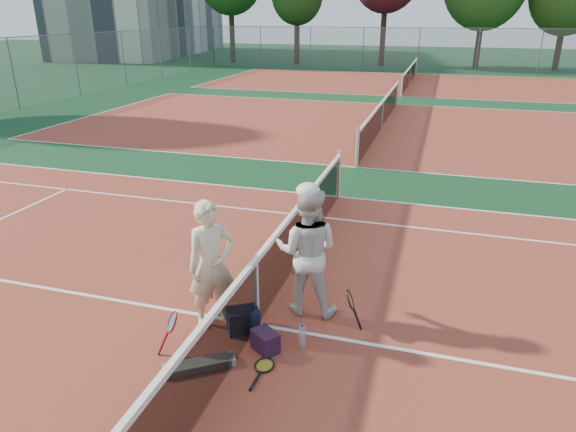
{
  "coord_description": "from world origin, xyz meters",
  "views": [
    {
      "loc": [
        2.12,
        -5.59,
        3.97
      ],
      "look_at": [
        0.0,
        1.46,
        1.05
      ],
      "focal_mm": 32.0,
      "sensor_mm": 36.0,
      "label": 1
    }
  ],
  "objects": [
    {
      "name": "net_main",
      "position": [
        0.0,
        0.0,
        0.51
      ],
      "size": [
        0.1,
        10.98,
        1.02
      ],
      "primitive_type": null,
      "color": "black",
      "rests_on": "ground"
    },
    {
      "name": "racket_black_held",
      "position": [
        1.21,
        0.28,
        0.29
      ],
      "size": [
        0.27,
        0.3,
        0.57
      ],
      "primitive_type": null,
      "rotation": [
        0.0,
        0.0,
        3.28
      ],
      "color": "black",
      "rests_on": "ground"
    },
    {
      "name": "fence_back",
      "position": [
        0.0,
        34.0,
        1.5
      ],
      "size": [
        32.0,
        0.06,
        3.0
      ],
      "primitive_type": null,
      "color": "slate",
      "rests_on": "ground"
    },
    {
      "name": "player_a",
      "position": [
        -0.58,
        -0.11,
        0.89
      ],
      "size": [
        0.76,
        0.76,
        1.78
      ],
      "primitive_type": "imported",
      "rotation": [
        0.0,
        0.0,
        0.78
      ],
      "color": "beige",
      "rests_on": "ground"
    },
    {
      "name": "ground",
      "position": [
        0.0,
        0.0,
        0.0
      ],
      "size": [
        130.0,
        130.0,
        0.0
      ],
      "primitive_type": "plane",
      "color": "#0E361C",
      "rests_on": "ground"
    },
    {
      "name": "court_far_a",
      "position": [
        0.0,
        13.5,
        0.0
      ],
      "size": [
        23.77,
        10.97,
        0.01
      ],
      "primitive_type": "cube",
      "color": "maroon",
      "rests_on": "ground"
    },
    {
      "name": "court_main",
      "position": [
        0.0,
        0.0,
        0.0
      ],
      "size": [
        23.77,
        10.97,
        0.01
      ],
      "primitive_type": "cube",
      "color": "maroon",
      "rests_on": "ground"
    },
    {
      "name": "water_bottle",
      "position": [
        0.72,
        -0.3,
        0.15
      ],
      "size": [
        0.09,
        0.09,
        0.3
      ],
      "primitive_type": "cylinder",
      "color": "silver",
      "rests_on": "ground"
    },
    {
      "name": "net_far_a",
      "position": [
        0.0,
        13.5,
        0.51
      ],
      "size": [
        0.1,
        10.98,
        1.02
      ],
      "primitive_type": null,
      "color": "black",
      "rests_on": "ground"
    },
    {
      "name": "net_cover_canvas",
      "position": [
        -0.35,
        -1.06,
        0.05
      ],
      "size": [
        0.82,
        0.66,
        0.09
      ],
      "primitive_type": "cube",
      "rotation": [
        0.0,
        0.0,
        0.62
      ],
      "color": "slate",
      "rests_on": "ground"
    },
    {
      "name": "sports_bag_navy",
      "position": [
        -0.13,
        -0.17,
        0.16
      ],
      "size": [
        0.5,
        0.46,
        0.33
      ],
      "primitive_type": "cube",
      "rotation": [
        0.0,
        0.0,
        0.55
      ],
      "color": "black",
      "rests_on": "ground"
    },
    {
      "name": "racket_spare",
      "position": [
        0.38,
        -0.81,
        0.01
      ],
      "size": [
        0.28,
        0.61,
        0.03
      ],
      "primitive_type": null,
      "rotation": [
        0.0,
        0.0,
        1.55
      ],
      "color": "black",
      "rests_on": "ground"
    },
    {
      "name": "sports_bag_purple",
      "position": [
        0.29,
        -0.51,
        0.14
      ],
      "size": [
        0.41,
        0.39,
        0.27
      ],
      "primitive_type": "cube",
      "rotation": [
        0.0,
        0.0,
        -0.62
      ],
      "color": "black",
      "rests_on": "ground"
    },
    {
      "name": "court_far_b",
      "position": [
        0.0,
        27.0,
        0.0
      ],
      "size": [
        23.77,
        10.97,
        0.01
      ],
      "primitive_type": "cube",
      "color": "maroon",
      "rests_on": "ground"
    },
    {
      "name": "net_far_b",
      "position": [
        0.0,
        27.0,
        0.51
      ],
      "size": [
        0.1,
        10.98,
        1.02
      ],
      "primitive_type": null,
      "color": "black",
      "rests_on": "ground"
    },
    {
      "name": "racket_red",
      "position": [
        -0.8,
        -0.85,
        0.28
      ],
      "size": [
        0.39,
        0.39,
        0.55
      ],
      "primitive_type": null,
      "rotation": [
        0.0,
        0.0,
        0.66
      ],
      "color": "maroon",
      "rests_on": "ground"
    },
    {
      "name": "player_b",
      "position": [
        0.54,
        0.58,
        0.92
      ],
      "size": [
        0.94,
        0.76,
        1.85
      ],
      "primitive_type": "imported",
      "rotation": [
        0.0,
        0.0,
        3.21
      ],
      "color": "silver",
      "rests_on": "ground"
    }
  ]
}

